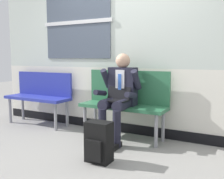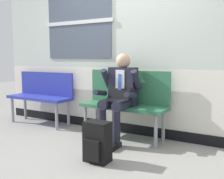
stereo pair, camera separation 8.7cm
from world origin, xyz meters
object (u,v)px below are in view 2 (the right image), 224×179
(person_seated, at_px, (119,95))
(backpack, at_px, (97,142))
(bench_empty, at_px, (42,93))
(bench_with_person, at_px, (125,99))

(person_seated, bearing_deg, backpack, -79.35)
(bench_empty, relative_size, person_seated, 0.99)
(bench_with_person, bearing_deg, person_seated, -90.00)
(bench_with_person, xyz_separation_m, bench_empty, (-1.70, -0.01, -0.03))
(bench_with_person, height_order, backpack, bench_with_person)
(bench_with_person, bearing_deg, backpack, -81.53)
(bench_empty, xyz_separation_m, backpack, (1.85, -0.99, -0.32))
(bench_empty, relative_size, backpack, 2.63)
(person_seated, distance_m, backpack, 0.92)
(bench_empty, bearing_deg, backpack, -28.28)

